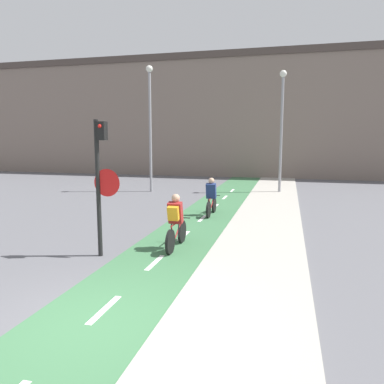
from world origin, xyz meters
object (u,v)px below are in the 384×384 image
traffic_light_pole (101,173)px  street_lamp_sidewalk (282,118)px  cyclist_far (211,198)px  street_lamp_far (150,116)px  cyclist_near (176,223)px

traffic_light_pole → street_lamp_sidewalk: (3.98, 12.28, 1.86)m
cyclist_far → street_lamp_far: bearing=129.2°
cyclist_near → traffic_light_pole: bearing=-147.3°
street_lamp_far → cyclist_near: street_lamp_far is taller
street_lamp_sidewalk → cyclist_near: (-2.40, -11.26, -3.22)m
traffic_light_pole → cyclist_far: bearing=73.5°
traffic_light_pole → street_lamp_sidewalk: 13.04m
street_lamp_sidewalk → cyclist_near: street_lamp_sidewalk is taller
street_lamp_far → cyclist_near: (4.42, -9.94, -3.38)m
street_lamp_far → cyclist_far: bearing=-50.8°
street_lamp_sidewalk → cyclist_near: bearing=-102.0°
street_lamp_far → cyclist_far: size_ratio=3.98×
traffic_light_pole → street_lamp_far: size_ratio=0.50×
traffic_light_pole → cyclist_far: traffic_light_pole is taller
traffic_light_pole → street_lamp_far: (-2.85, 10.95, 2.03)m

